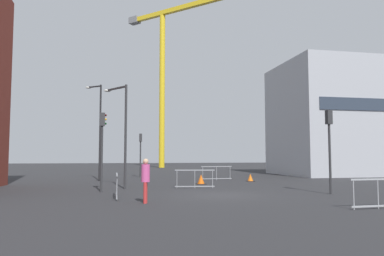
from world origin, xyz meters
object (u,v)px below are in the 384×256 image
at_px(traffic_light_island, 102,139).
at_px(traffic_light_median, 329,138).
at_px(traffic_cone_by_barrier, 201,180).
at_px(streetlamp_short, 122,125).
at_px(traffic_cone_striped, 250,178).
at_px(streetlamp_tall, 99,124).
at_px(traffic_light_corner, 140,148).
at_px(construction_crane, 165,61).
at_px(pedestrian_walking, 146,177).

distance_m(traffic_light_island, traffic_light_median, 11.67).
bearing_deg(traffic_light_median, traffic_cone_by_barrier, 123.06).
height_order(streetlamp_short, traffic_light_island, streetlamp_short).
bearing_deg(traffic_cone_striped, streetlamp_short, -155.65).
height_order(streetlamp_tall, traffic_light_corner, streetlamp_tall).
distance_m(construction_crane, traffic_cone_striped, 36.70).
xyz_separation_m(streetlamp_short, traffic_cone_by_barrier, (5.24, 2.32, -3.40)).
xyz_separation_m(traffic_light_corner, traffic_cone_striped, (7.71, -6.78, -2.33)).
bearing_deg(traffic_light_corner, traffic_cone_by_barrier, -67.97).
height_order(traffic_light_median, traffic_cone_striped, traffic_light_median).
xyz_separation_m(streetlamp_tall, traffic_cone_by_barrier, (6.98, -5.01, -3.99)).
bearing_deg(traffic_cone_by_barrier, traffic_light_median, -56.94).
bearing_deg(traffic_cone_striped, construction_crane, 94.34).
bearing_deg(traffic_cone_by_barrier, traffic_light_island, -145.95).
height_order(traffic_light_island, traffic_light_corner, traffic_light_island).
height_order(construction_crane, traffic_cone_striped, construction_crane).
relative_size(construction_crane, traffic_light_island, 6.19).
relative_size(traffic_light_corner, traffic_cone_by_barrier, 5.91).
xyz_separation_m(traffic_light_median, traffic_cone_by_barrier, (-4.91, 7.54, -2.48)).
relative_size(traffic_light_island, traffic_light_corner, 1.08).
distance_m(traffic_light_corner, traffic_cone_by_barrier, 9.68).
xyz_separation_m(traffic_light_corner, pedestrian_walking, (-0.82, -18.01, -1.55)).
bearing_deg(traffic_light_corner, construction_crane, 78.48).
distance_m(construction_crane, streetlamp_tall, 33.27).
height_order(traffic_light_corner, traffic_cone_by_barrier, traffic_light_corner).
relative_size(traffic_light_corner, pedestrian_walking, 2.16).
bearing_deg(traffic_light_island, traffic_cone_striped, 30.61).
bearing_deg(streetlamp_tall, construction_crane, 73.55).
bearing_deg(streetlamp_short, traffic_cone_striped, 24.35).
distance_m(traffic_light_island, traffic_cone_striped, 12.43).
relative_size(pedestrian_walking, traffic_cone_striped, 3.18).
xyz_separation_m(construction_crane, streetlamp_tall, (-8.69, -29.43, -12.85)).
height_order(streetlamp_short, traffic_light_median, streetlamp_short).
relative_size(streetlamp_short, traffic_light_island, 1.45).
relative_size(streetlamp_tall, pedestrian_walking, 4.16).
xyz_separation_m(streetlamp_tall, traffic_light_island, (0.68, -9.26, -1.51)).
xyz_separation_m(streetlamp_short, traffic_light_corner, (1.71, 11.04, -1.11)).
height_order(traffic_light_island, pedestrian_walking, traffic_light_island).
bearing_deg(streetlamp_short, traffic_light_corner, 81.21).
bearing_deg(pedestrian_walking, traffic_cone_striped, 52.79).
height_order(traffic_light_island, traffic_cone_by_barrier, traffic_light_island).
bearing_deg(construction_crane, streetlamp_short, -100.71).
xyz_separation_m(construction_crane, traffic_light_corner, (-5.24, -25.71, -14.56)).
xyz_separation_m(construction_crane, traffic_light_median, (3.19, -41.97, -14.36)).
height_order(traffic_light_island, traffic_light_median, same).
distance_m(traffic_cone_striped, traffic_cone_by_barrier, 4.61).
distance_m(construction_crane, pedestrian_walking, 46.99).
distance_m(streetlamp_tall, traffic_cone_striped, 12.25).
bearing_deg(pedestrian_walking, traffic_light_median, 10.73).
xyz_separation_m(traffic_light_island, traffic_light_corner, (2.76, 12.97, -0.20)).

